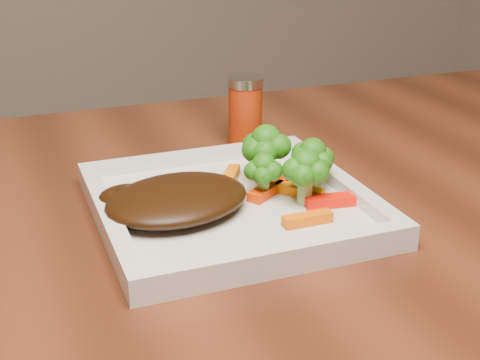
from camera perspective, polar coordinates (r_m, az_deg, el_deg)
name	(u,v)px	position (r m, az deg, el deg)	size (l,w,h in m)	color
plate	(231,209)	(0.69, -0.78, -2.49)	(0.27, 0.27, 0.01)	silver
steak	(177,199)	(0.66, -5.39, -1.61)	(0.15, 0.12, 0.03)	black
broccoli_0	(266,153)	(0.73, 2.23, 2.35)	(0.06, 0.06, 0.07)	#225F0F
broccoli_1	(312,161)	(0.71, 6.18, 1.62)	(0.05, 0.05, 0.06)	#106210
broccoli_2	(305,177)	(0.68, 5.60, 0.27)	(0.06, 0.06, 0.06)	#246D12
broccoli_3	(264,170)	(0.69, 2.03, 0.89)	(0.05, 0.05, 0.06)	#246711
carrot_0	(307,219)	(0.65, 5.78, -3.32)	(0.05, 0.01, 0.01)	#FF6204
carrot_1	(336,200)	(0.69, 8.15, -1.71)	(0.06, 0.02, 0.01)	#FD1304
carrot_4	(231,176)	(0.74, -0.81, 0.36)	(0.05, 0.01, 0.01)	orange
carrot_5	(299,191)	(0.71, 5.07, -0.90)	(0.05, 0.01, 0.01)	orange
carrot_6	(268,189)	(0.71, 2.42, -0.80)	(0.06, 0.02, 0.01)	#FF3804
spice_shaker	(245,112)	(0.87, 0.45, 5.86)	(0.04, 0.04, 0.09)	#A02708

